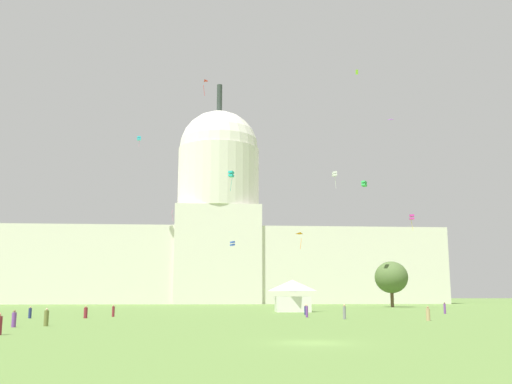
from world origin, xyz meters
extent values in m
plane|color=olive|center=(0.00, 0.00, 0.00)|extent=(800.00, 800.00, 0.00)
cube|color=silver|center=(-40.21, 153.07, 11.95)|extent=(72.38, 23.57, 23.89)
cube|color=silver|center=(32.16, 153.07, 11.95)|extent=(72.38, 23.57, 23.89)
cube|color=silver|center=(-4.02, 153.07, 15.24)|extent=(26.75, 25.92, 30.48)
cylinder|color=silver|center=(-4.02, 153.07, 40.57)|extent=(26.81, 26.81, 20.18)
sphere|color=silver|center=(-4.02, 153.07, 50.66)|extent=(26.36, 26.36, 26.36)
cylinder|color=#2D3833|center=(-4.02, 153.07, 68.72)|extent=(1.80, 1.80, 9.76)
cube|color=white|center=(7.62, 62.87, 1.28)|extent=(5.80, 5.46, 2.56)
pyramid|color=white|center=(7.62, 62.87, 4.41)|extent=(6.09, 5.74, 1.85)
cylinder|color=brown|center=(35.73, 97.26, 2.33)|extent=(0.77, 0.77, 4.65)
ellipsoid|color=#4C6633|center=(35.73, 97.26, 6.85)|extent=(10.25, 10.46, 7.32)
cylinder|color=navy|center=(-28.47, 38.98, 0.62)|extent=(0.52, 0.52, 1.24)
sphere|color=tan|center=(-28.47, 38.98, 1.35)|extent=(0.30, 0.30, 0.22)
cylinder|color=navy|center=(7.40, 48.17, 0.62)|extent=(0.46, 0.46, 1.24)
sphere|color=beige|center=(7.40, 48.17, 1.36)|extent=(0.35, 0.35, 0.25)
cylinder|color=#703D93|center=(6.14, 39.35, 0.72)|extent=(0.45, 0.45, 1.43)
sphere|color=beige|center=(6.14, 39.35, 1.53)|extent=(0.28, 0.28, 0.20)
cylinder|color=gray|center=(9.73, 33.60, 0.75)|extent=(0.50, 0.50, 1.49)
sphere|color=tan|center=(9.73, 33.60, 1.62)|extent=(0.35, 0.35, 0.25)
cylinder|color=olive|center=(-21.51, 20.57, 0.72)|extent=(0.55, 0.55, 1.44)
sphere|color=beige|center=(-21.51, 20.57, 1.54)|extent=(0.27, 0.27, 0.21)
cylinder|color=tan|center=(18.19, 28.85, 0.67)|extent=(0.62, 0.62, 1.35)
sphere|color=#A37556|center=(18.19, 28.85, 1.47)|extent=(0.33, 0.33, 0.24)
cylinder|color=#703D93|center=(-23.91, 18.93, 0.65)|extent=(0.52, 0.52, 1.31)
sphere|color=brown|center=(-23.91, 18.93, 1.41)|extent=(0.28, 0.28, 0.21)
cylinder|color=#703D93|center=(29.37, 51.39, 0.76)|extent=(0.39, 0.39, 1.51)
sphere|color=brown|center=(29.37, 51.39, 1.62)|extent=(0.24, 0.24, 0.22)
cylinder|color=maroon|center=(-21.67, 38.73, 0.65)|extent=(0.53, 0.53, 1.31)
sphere|color=tan|center=(-21.67, 38.73, 1.42)|extent=(0.26, 0.26, 0.22)
cylinder|color=maroon|center=(-19.03, 43.26, 0.67)|extent=(0.45, 0.45, 1.34)
sphere|color=tan|center=(-19.03, 43.26, 1.45)|extent=(0.30, 0.30, 0.23)
sphere|color=tan|center=(-21.65, 8.60, 1.47)|extent=(0.36, 0.36, 0.26)
cube|color=pink|center=(-14.82, 90.59, 20.74)|extent=(0.49, 0.70, 1.11)
cylinder|color=pink|center=(-14.68, 90.59, 19.43)|extent=(0.28, 0.22, 1.54)
cube|color=teal|center=(-1.66, 100.02, 30.96)|extent=(1.52, 1.54, 0.65)
cube|color=teal|center=(-1.66, 100.02, 31.76)|extent=(1.52, 1.54, 0.65)
cylinder|color=teal|center=(-1.60, 100.02, 29.00)|extent=(0.53, 0.12, 3.40)
pyramid|color=purple|center=(31.24, 78.89, 38.90)|extent=(1.44, 1.04, 0.34)
cube|color=#D1339E|center=(38.53, 89.50, 19.62)|extent=(1.07, 1.08, 0.46)
cube|color=#D1339E|center=(38.53, 89.50, 20.33)|extent=(1.07, 1.08, 0.46)
cylinder|color=yellow|center=(38.49, 89.50, 18.16)|extent=(0.38, 0.32, 2.47)
pyramid|color=red|center=(-8.16, 74.92, 44.57)|extent=(1.15, 1.23, 0.35)
cylinder|color=red|center=(-8.07, 74.74, 43.04)|extent=(0.39, 0.14, 2.25)
pyramid|color=orange|center=(9.11, 62.68, 13.14)|extent=(1.22, 0.96, 0.38)
cylinder|color=orange|center=(9.20, 63.03, 11.54)|extent=(0.32, 0.27, 1.84)
cube|color=blue|center=(-0.18, 127.83, 16.73)|extent=(1.49, 1.47, 0.66)
cube|color=blue|center=(-0.18, 127.83, 17.49)|extent=(1.49, 1.47, 0.66)
cube|color=#8CD133|center=(29.63, 99.12, 57.81)|extent=(0.63, 0.91, 1.26)
cube|color=white|center=(19.23, 80.49, 27.43)|extent=(0.99, 0.94, 0.54)
cube|color=white|center=(19.23, 80.49, 27.95)|extent=(0.99, 0.94, 0.54)
cylinder|color=white|center=(19.37, 80.49, 25.87)|extent=(0.34, 0.36, 2.71)
cube|color=green|center=(27.42, 87.76, 26.78)|extent=(1.41, 1.41, 0.67)
cube|color=green|center=(27.42, 87.76, 27.40)|extent=(1.41, 1.41, 0.67)
cube|color=#33BCDB|center=(-27.75, 130.44, 47.72)|extent=(1.27, 1.29, 0.55)
cube|color=#33BCDB|center=(-27.75, 130.44, 48.28)|extent=(1.27, 1.29, 0.55)
cylinder|color=pink|center=(-27.62, 130.44, 46.44)|extent=(0.24, 0.17, 2.08)
camera|label=1|loc=(-6.32, -35.89, 2.91)|focal=40.62mm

